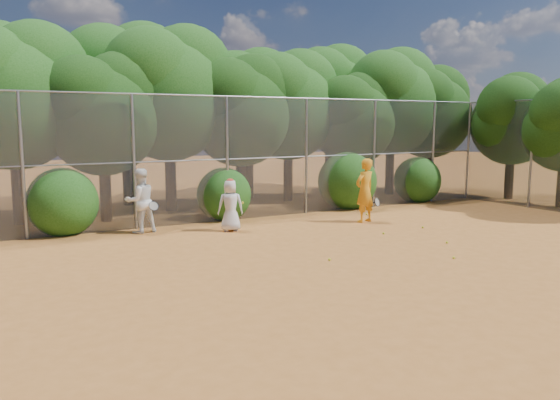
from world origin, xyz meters
TOP-DOWN VIEW (x-y plane):
  - ground at (0.00, 0.00)m, footprint 80.00×80.00m
  - fence_back at (-0.12, 6.00)m, footprint 20.05×0.09m
  - fence_side at (10.00, 3.00)m, footprint 0.09×6.09m
  - tree_1 at (-6.94, 8.54)m, footprint 4.64×4.03m
  - tree_2 at (-4.45, 7.83)m, footprint 3.99×3.47m
  - tree_3 at (-1.94, 8.84)m, footprint 4.89×4.26m
  - tree_4 at (0.55, 8.24)m, footprint 4.19×3.64m
  - tree_5 at (3.06, 9.04)m, footprint 4.51×3.92m
  - tree_6 at (5.55, 8.03)m, footprint 3.86×3.36m
  - tree_7 at (8.06, 8.64)m, footprint 4.77×4.14m
  - tree_8 at (10.05, 8.34)m, footprint 4.25×3.70m
  - tree_10 at (-2.93, 11.05)m, footprint 5.15×4.48m
  - tree_11 at (2.06, 10.64)m, footprint 4.64×4.03m
  - tree_12 at (6.56, 11.24)m, footprint 5.02×4.37m
  - tree_13 at (11.45, 5.03)m, footprint 3.86×3.36m
  - bush_0 at (-6.00, 6.30)m, footprint 2.00×2.00m
  - bush_1 at (-1.00, 6.30)m, footprint 1.80×1.80m
  - bush_2 at (4.00, 6.30)m, footprint 2.20×2.20m
  - bush_3 at (7.50, 6.30)m, footprint 1.90×1.90m
  - player_yellow at (2.70, 3.57)m, footprint 0.92×0.63m
  - player_teen at (-1.66, 4.30)m, footprint 0.86×0.69m
  - player_white at (-4.02, 5.36)m, footprint 1.00×0.84m
  - ball_0 at (1.95, 1.71)m, footprint 0.07×0.07m
  - ball_1 at (3.57, 1.84)m, footprint 0.07×0.07m
  - ball_2 at (1.53, -1.31)m, footprint 0.07×0.07m
  - ball_3 at (2.64, -0.03)m, footprint 0.07×0.07m
  - ball_4 at (-1.11, -0.04)m, footprint 0.07×0.07m
  - ball_5 at (3.60, 4.59)m, footprint 0.07×0.07m

SIDE VIEW (x-z plane):
  - ground at x=0.00m, z-range 0.00..0.00m
  - ball_0 at x=1.95m, z-range 0.00..0.07m
  - ball_1 at x=3.57m, z-range 0.00..0.07m
  - ball_2 at x=1.53m, z-range 0.00..0.07m
  - ball_3 at x=2.64m, z-range 0.00..0.07m
  - ball_4 at x=-1.11m, z-range 0.00..0.07m
  - ball_5 at x=3.60m, z-range 0.00..0.07m
  - player_teen at x=-1.66m, z-range 0.00..1.55m
  - bush_1 at x=-1.00m, z-range 0.00..1.80m
  - player_white at x=-4.02m, z-range 0.00..1.86m
  - bush_3 at x=7.50m, z-range 0.00..1.90m
  - bush_0 at x=-6.00m, z-range 0.00..2.00m
  - player_yellow at x=2.70m, z-range 0.00..2.04m
  - bush_2 at x=4.00m, z-range 0.00..2.20m
  - fence_side at x=10.00m, z-range 0.04..4.06m
  - fence_back at x=-0.12m, z-range 0.04..4.06m
  - tree_6 at x=5.55m, z-range 0.82..6.11m
  - tree_13 at x=11.45m, z-range 0.82..6.11m
  - tree_2 at x=-4.45m, z-range 0.85..6.32m
  - tree_4 at x=0.55m, z-range 0.89..6.62m
  - tree_8 at x=10.05m, z-range 0.91..6.73m
  - tree_5 at x=3.06m, z-range 0.96..7.13m
  - tree_1 at x=-6.94m, z-range 0.99..7.34m
  - tree_11 at x=2.06m, z-range 0.99..7.34m
  - tree_7 at x=8.06m, z-range 1.02..7.54m
  - tree_3 at x=-1.94m, z-range 1.04..7.75m
  - tree_12 at x=6.56m, z-range 1.07..7.95m
  - tree_10 at x=-2.93m, z-range 1.10..8.16m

